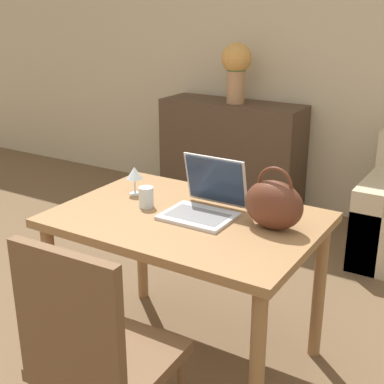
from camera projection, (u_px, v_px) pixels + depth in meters
The scene contains 9 objects.
wall_back at pixel (339, 46), 4.07m from camera, with size 10.00×0.06×2.70m.
dining_table at pixel (187, 236), 2.45m from camera, with size 1.18×0.82×0.76m.
chair at pixel (95, 352), 1.84m from camera, with size 0.46×0.46×0.97m.
sideboard at pixel (231, 154), 4.55m from camera, with size 1.21×0.40×0.89m.
laptop at pixel (206, 199), 2.43m from camera, with size 0.31×0.31×0.25m.
drinking_glass at pixel (146, 197), 2.51m from camera, with size 0.07×0.07×0.10m.
wine_glass at pixel (134, 174), 2.65m from camera, with size 0.08×0.08×0.14m.
handbag at pixel (274, 204), 2.25m from camera, with size 0.26×0.15×0.28m.
flower_vase at pixel (236, 66), 4.25m from camera, with size 0.24×0.24×0.48m.
Camera 1 is at (1.25, -1.27, 1.67)m, focal length 50.00 mm.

